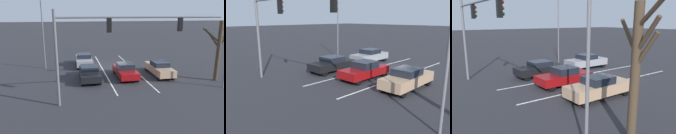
% 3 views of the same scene
% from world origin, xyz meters
% --- Properties ---
extents(ground_plane, '(240.00, 240.00, 0.00)m').
position_xyz_m(ground_plane, '(0.00, 0.00, 0.00)').
color(ground_plane, '#28282D').
extents(lane_stripe_left_divider, '(0.12, 15.79, 0.01)m').
position_xyz_m(lane_stripe_left_divider, '(-1.77, 1.89, 0.01)').
color(lane_stripe_left_divider, silver).
rests_on(lane_stripe_left_divider, ground_plane).
extents(lane_stripe_center_divider, '(0.12, 15.79, 0.01)m').
position_xyz_m(lane_stripe_center_divider, '(1.77, 1.89, 0.01)').
color(lane_stripe_center_divider, silver).
rests_on(lane_stripe_center_divider, ground_plane).
extents(car_maroon_midlane_front, '(1.82, 4.49, 1.47)m').
position_xyz_m(car_maroon_midlane_front, '(-0.03, 4.99, 0.73)').
color(car_maroon_midlane_front, maroon).
rests_on(car_maroon_midlane_front, ground_plane).
extents(car_tan_leftlane_front, '(1.71, 4.72, 1.50)m').
position_xyz_m(car_tan_leftlane_front, '(-3.72, 4.87, 0.76)').
color(car_tan_leftlane_front, tan).
rests_on(car_tan_leftlane_front, ground_plane).
extents(car_black_rightlane_front, '(1.84, 4.48, 1.42)m').
position_xyz_m(car_black_rightlane_front, '(3.59, 5.16, 0.73)').
color(car_black_rightlane_front, black).
rests_on(car_black_rightlane_front, ground_plane).
extents(car_gray_rightlane_second, '(1.85, 4.56, 1.50)m').
position_xyz_m(car_gray_rightlane_second, '(3.77, -0.61, 0.77)').
color(car_gray_rightlane_second, gray).
rests_on(car_gray_rightlane_second, ground_plane).
extents(traffic_signal_gantry, '(12.17, 0.37, 6.69)m').
position_xyz_m(traffic_signal_gantry, '(2.51, 10.78, 4.91)').
color(traffic_signal_gantry, slate).
rests_on(traffic_signal_gantry, ground_plane).
extents(street_lamp_right_shoulder, '(1.98, 0.24, 8.16)m').
position_xyz_m(street_lamp_right_shoulder, '(8.07, -0.07, 4.70)').
color(street_lamp_right_shoulder, slate).
rests_on(street_lamp_right_shoulder, ground_plane).
extents(street_lamp_left_shoulder, '(1.63, 0.24, 9.48)m').
position_xyz_m(street_lamp_left_shoulder, '(-7.66, 9.52, 5.33)').
color(street_lamp_left_shoulder, slate).
rests_on(street_lamp_left_shoulder, ground_plane).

